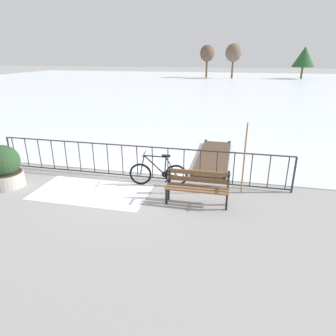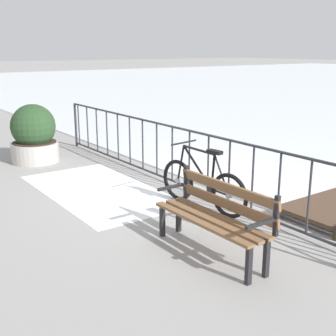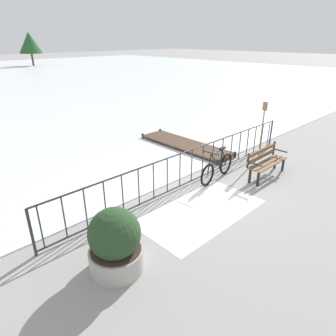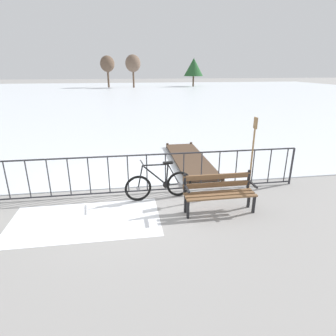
{
  "view_description": "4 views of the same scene",
  "coord_description": "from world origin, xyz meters",
  "px_view_note": "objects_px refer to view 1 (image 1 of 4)",
  "views": [
    {
      "loc": [
        2.82,
        -8.13,
        3.63
      ],
      "look_at": [
        1.11,
        -0.66,
        0.69
      ],
      "focal_mm": 31.96,
      "sensor_mm": 36.0,
      "label": 1
    },
    {
      "loc": [
        5.63,
        -4.49,
        2.36
      ],
      "look_at": [
        0.12,
        -0.52,
        0.53
      ],
      "focal_mm": 47.57,
      "sensor_mm": 36.0,
      "label": 2
    },
    {
      "loc": [
        -5.83,
        -5.1,
        3.9
      ],
      "look_at": [
        -0.85,
        0.09,
        0.72
      ],
      "focal_mm": 31.68,
      "sensor_mm": 36.0,
      "label": 3
    },
    {
      "loc": [
        -0.01,
        -6.68,
        3.11
      ],
      "look_at": [
        1.01,
        -0.08,
        0.7
      ],
      "focal_mm": 29.83,
      "sensor_mm": 36.0,
      "label": 4
    }
  ],
  "objects_px": {
    "bicycle_near_railing": "(158,174)",
    "planter_with_shrub": "(4,167)",
    "park_bench": "(197,185)",
    "oar_upright": "(245,154)"
  },
  "relations": [
    {
      "from": "park_bench",
      "to": "bicycle_near_railing",
      "type": "bearing_deg",
      "value": 146.07
    },
    {
      "from": "bicycle_near_railing",
      "to": "park_bench",
      "type": "bearing_deg",
      "value": -33.93
    },
    {
      "from": "park_bench",
      "to": "oar_upright",
      "type": "relative_size",
      "value": 0.81
    },
    {
      "from": "planter_with_shrub",
      "to": "bicycle_near_railing",
      "type": "bearing_deg",
      "value": 13.57
    },
    {
      "from": "bicycle_near_railing",
      "to": "oar_upright",
      "type": "distance_m",
      "value": 2.5
    },
    {
      "from": "bicycle_near_railing",
      "to": "planter_with_shrub",
      "type": "relative_size",
      "value": 1.38
    },
    {
      "from": "park_bench",
      "to": "planter_with_shrub",
      "type": "distance_m",
      "value": 5.56
    },
    {
      "from": "planter_with_shrub",
      "to": "oar_upright",
      "type": "height_order",
      "value": "oar_upright"
    },
    {
      "from": "bicycle_near_railing",
      "to": "oar_upright",
      "type": "height_order",
      "value": "oar_upright"
    },
    {
      "from": "bicycle_near_railing",
      "to": "park_bench",
      "type": "height_order",
      "value": "bicycle_near_railing"
    }
  ]
}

